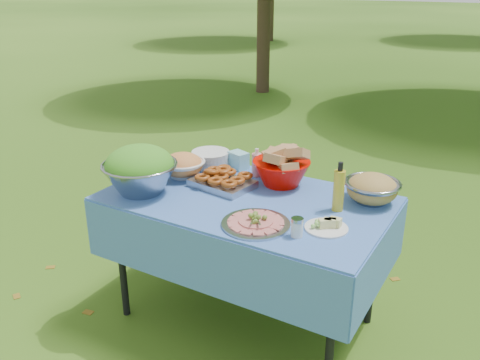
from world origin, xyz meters
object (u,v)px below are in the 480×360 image
Objects in this scene: salad_bowl at (140,169)px; pasta_bowl_steel at (372,188)px; oil_bottle at (339,187)px; picnic_table at (246,260)px; charcuterie_platter at (256,218)px; bread_bowl at (282,167)px; plate_stack at (211,159)px.

pasta_bowl_steel is (1.10, 0.50, -0.06)m from salad_bowl.
pasta_bowl_steel is 0.22m from oil_bottle.
charcuterie_platter is at bearing -52.36° from picnic_table.
picnic_table is 0.69m from oil_bottle.
oil_bottle reaches higher than bread_bowl.
salad_bowl is 0.72m from charcuterie_platter.
pasta_bowl_steel reaches higher than charcuterie_platter.
salad_bowl is 1.21m from pasta_bowl_steel.
salad_bowl is 1.04m from oil_bottle.
plate_stack is 0.71× the size of charcuterie_platter.
salad_bowl is 1.23× the size of charcuterie_platter.
bread_bowl is at bearing 102.88° from charcuterie_platter.
pasta_bowl_steel is at bearing -1.48° from plate_stack.
charcuterie_platter is at bearing -128.12° from oil_bottle.
charcuterie_platter is (0.72, -0.03, -0.09)m from salad_bowl.
charcuterie_platter is (0.62, -0.56, -0.01)m from plate_stack.
oil_bottle is (-0.11, -0.18, 0.05)m from pasta_bowl_steel.
salad_bowl is 1.25× the size of bread_bowl.
plate_stack is at bearing 178.52° from pasta_bowl_steel.
oil_bottle is at bearing 11.57° from picnic_table.
salad_bowl is 1.72× the size of plate_stack.
plate_stack is (-0.42, 0.30, 0.43)m from picnic_table.
salad_bowl is 0.54m from plate_stack.
picnic_table is 0.79m from pasta_bowl_steel.
oil_bottle is (0.47, 0.10, 0.51)m from picnic_table.
pasta_bowl_steel is 0.87× the size of charcuterie_platter.
picnic_table is 0.67m from plate_stack.
plate_stack is at bearing 174.34° from bread_bowl.
picnic_table is 0.55m from bread_bowl.
charcuterie_platter reaches higher than picnic_table.
salad_bowl reaches higher than charcuterie_platter.
picnic_table is 0.76m from salad_bowl.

